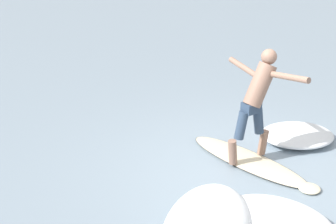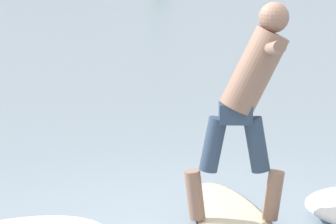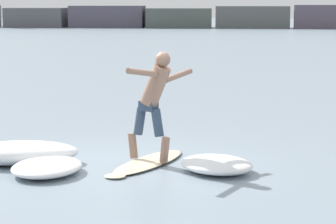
% 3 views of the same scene
% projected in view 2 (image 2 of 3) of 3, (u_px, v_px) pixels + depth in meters
% --- Properties ---
extents(surfboard, '(1.26, 2.43, 0.19)m').
position_uv_depth(surfboard, '(235.00, 224.00, 6.42)').
color(surfboard, beige).
rests_on(surfboard, ground).
extents(surfer, '(1.04, 1.52, 1.76)m').
position_uv_depth(surfer, '(251.00, 93.00, 6.24)').
color(surfer, '#8D6856').
rests_on(surfer, surfboard).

